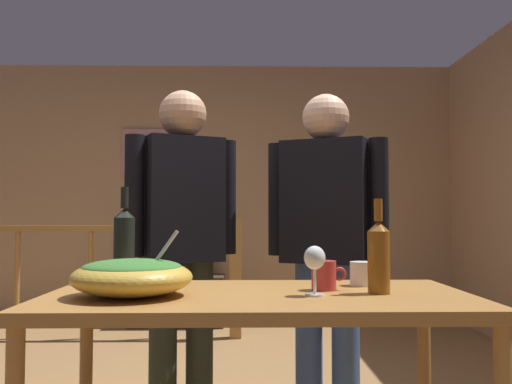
{
  "coord_description": "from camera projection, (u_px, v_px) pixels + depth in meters",
  "views": [
    {
      "loc": [
        0.33,
        -2.74,
        1.04
      ],
      "look_at": [
        0.37,
        -0.47,
        1.14
      ],
      "focal_mm": 39.04,
      "sensor_mm": 36.0,
      "label": 1
    }
  ],
  "objects": [
    {
      "name": "salad_bowl",
      "position": [
        132.0,
        275.0,
        1.79
      ],
      "size": [
        0.39,
        0.39,
        0.21
      ],
      "color": "gold",
      "rests_on": "serving_table"
    },
    {
      "name": "wine_bottle_dark",
      "position": [
        124.0,
        244.0,
        2.12
      ],
      "size": [
        0.08,
        0.08,
        0.37
      ],
      "color": "black",
      "rests_on": "serving_table"
    },
    {
      "name": "mug_red",
      "position": [
        324.0,
        275.0,
        1.94
      ],
      "size": [
        0.12,
        0.09,
        0.1
      ],
      "color": "#B7332D",
      "rests_on": "serving_table"
    },
    {
      "name": "wine_glass",
      "position": [
        315.0,
        260.0,
        1.8
      ],
      "size": [
        0.07,
        0.07,
        0.16
      ],
      "color": "silver",
      "rests_on": "serving_table"
    },
    {
      "name": "back_wall",
      "position": [
        213.0,
        192.0,
        5.75
      ],
      "size": [
        5.0,
        0.1,
        2.6
      ],
      "primitive_type": "cube",
      "color": "tan",
      "rests_on": "ground_plane"
    },
    {
      "name": "mug_white",
      "position": [
        362.0,
        274.0,
        2.06
      ],
      "size": [
        0.12,
        0.09,
        0.09
      ],
      "color": "white",
      "rests_on": "serving_table"
    },
    {
      "name": "framed_picture",
      "position": [
        146.0,
        154.0,
        5.7
      ],
      "size": [
        0.49,
        0.03,
        0.5
      ],
      "primitive_type": "cube",
      "color": "#B37A7C"
    },
    {
      "name": "person_standing_left",
      "position": [
        182.0,
        232.0,
        2.64
      ],
      "size": [
        0.51,
        0.35,
        1.65
      ],
      "rotation": [
        0.0,
        0.0,
        3.57
      ],
      "color": "#2D3323",
      "rests_on": "ground_plane"
    },
    {
      "name": "tv_console",
      "position": [
        177.0,
        300.0,
        5.35
      ],
      "size": [
        0.9,
        0.4,
        0.47
      ],
      "primitive_type": "cube",
      "color": "#38281E",
      "rests_on": "ground_plane"
    },
    {
      "name": "stair_railing",
      "position": [
        143.0,
        264.0,
        4.79
      ],
      "size": [
        2.59,
        0.1,
        1.01
      ],
      "color": "#9E6B33",
      "rests_on": "ground_plane"
    },
    {
      "name": "person_standing_right",
      "position": [
        326.0,
        232.0,
        2.65
      ],
      "size": [
        0.55,
        0.37,
        1.63
      ],
      "rotation": [
        0.0,
        0.0,
        2.71
      ],
      "color": "#3D5684",
      "rests_on": "ground_plane"
    },
    {
      "name": "wine_bottle_amber",
      "position": [
        379.0,
        255.0,
        1.85
      ],
      "size": [
        0.07,
        0.07,
        0.32
      ],
      "color": "brown",
      "rests_on": "serving_table"
    },
    {
      "name": "flat_screen_tv",
      "position": [
        177.0,
        246.0,
        5.34
      ],
      "size": [
        0.62,
        0.12,
        0.49
      ],
      "color": "black",
      "rests_on": "tv_console"
    },
    {
      "name": "serving_table",
      "position": [
        258.0,
        316.0,
        1.86
      ],
      "size": [
        1.41,
        0.76,
        0.79
      ],
      "color": "#9E6B33",
      "rests_on": "ground_plane"
    }
  ]
}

